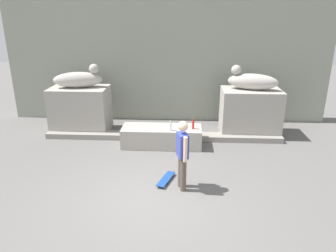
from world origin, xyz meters
name	(u,v)px	position (x,y,z in m)	size (l,w,h in m)	color
ground_plane	(152,197)	(0.00, 0.00, 0.00)	(40.00, 40.00, 0.00)	#605E5B
facade_wall	(167,45)	(0.00, 5.82, 2.77)	(11.82, 0.60, 5.55)	gray
pedestal_left	(81,109)	(-2.88, 4.17, 0.77)	(1.92, 1.21, 1.54)	#A39E93
pedestal_right	(250,112)	(2.88, 4.17, 0.77)	(1.92, 1.21, 1.54)	#A39E93
statue_reclining_left	(79,79)	(-2.85, 4.18, 1.82)	(1.68, 0.87, 0.78)	#B2ACA3
statue_reclining_right	(252,81)	(2.85, 4.18, 1.82)	(1.69, 0.93, 0.78)	#B2ACA3
ledge_block	(162,136)	(0.00, 2.97, 0.30)	(2.43, 0.89, 0.60)	#A39E93
skater	(182,152)	(0.66, 0.43, 0.92)	(0.30, 0.52, 1.67)	brown
skateboard	(166,179)	(0.27, 0.73, 0.06)	(0.44, 0.82, 0.08)	navy
bottle_clear	(170,126)	(0.28, 2.71, 0.73)	(0.06, 0.06, 0.31)	silver
bottle_red	(193,124)	(0.96, 2.89, 0.74)	(0.07, 0.07, 0.33)	red
stair_step	(163,136)	(0.00, 3.54, 0.09)	(7.69, 0.50, 0.17)	gray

